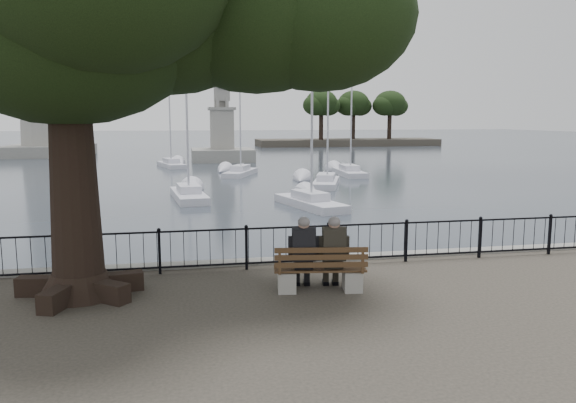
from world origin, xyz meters
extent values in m
cube|color=slate|center=(0.00, 3.00, -0.50)|extent=(200.00, 0.40, 1.20)
plane|color=#222932|center=(0.00, 103.00, -1.00)|extent=(260.00, 260.00, 0.00)
cube|color=black|center=(0.00, 2.50, 0.98)|extent=(22.00, 0.04, 0.04)
cube|color=black|center=(0.00, 2.50, 0.15)|extent=(22.00, 0.04, 0.04)
cube|color=gray|center=(-0.38, 0.65, 0.22)|extent=(0.43, 0.52, 0.43)
cube|color=gray|center=(0.97, 0.45, 0.22)|extent=(0.43, 0.52, 0.43)
cube|color=#3B2613|center=(0.29, 0.55, 0.47)|extent=(1.94, 0.79, 0.04)
cube|color=#3B2613|center=(0.25, 0.27, 0.79)|extent=(1.87, 0.31, 0.42)
cube|color=black|center=(-0.04, 0.61, 0.60)|extent=(0.42, 0.37, 0.25)
cube|color=black|center=(-0.06, 0.50, 1.00)|extent=(0.49, 0.32, 0.63)
sphere|color=tan|center=(-0.05, 0.54, 1.44)|extent=(0.24, 0.24, 0.24)
ellipsoid|color=slate|center=(-0.06, 0.51, 1.47)|extent=(0.25, 0.25, 0.21)
cube|color=black|center=(0.00, 0.91, 0.24)|extent=(0.40, 0.51, 0.47)
cube|color=black|center=(0.57, 0.52, 0.60)|extent=(0.42, 0.37, 0.25)
cube|color=black|center=(0.55, 0.41, 1.00)|extent=(0.49, 0.32, 0.63)
sphere|color=tan|center=(0.56, 0.45, 1.44)|extent=(0.24, 0.24, 0.24)
ellipsoid|color=slate|center=(0.55, 0.42, 1.47)|extent=(0.25, 0.25, 0.21)
cube|color=black|center=(0.61, 0.82, 0.24)|extent=(0.40, 0.51, 0.47)
cone|color=black|center=(-4.54, 1.20, 0.24)|extent=(1.63, 1.63, 0.48)
cone|color=black|center=(-4.54, 1.20, 2.88)|extent=(1.06, 1.06, 5.76)
ellipsoid|color=black|center=(-4.54, 1.20, 5.57)|extent=(5.57, 5.57, 4.34)
ellipsoid|color=black|center=(-0.90, 1.30, 5.76)|extent=(4.42, 4.42, 3.44)
ellipsoid|color=black|center=(0.35, 0.91, 5.57)|extent=(3.84, 3.84, 3.00)
cube|color=slate|center=(-18.00, 62.00, -0.40)|extent=(9.77, 9.77, 1.40)
cone|color=gray|center=(-18.00, 62.00, 11.73)|extent=(6.25, 6.25, 23.45)
cube|color=slate|center=(2.00, 50.00, -0.40)|extent=(6.42, 6.42, 1.40)
cube|color=gray|center=(2.00, 50.00, 2.24)|extent=(2.35, 2.78, 4.28)
cube|color=slate|center=(2.00, 50.00, 4.53)|extent=(2.78, 3.20, 0.30)
cube|color=gray|center=(2.00, 50.32, 5.43)|extent=(1.39, 2.35, 1.50)
cube|color=gray|center=(2.00, 49.25, 6.18)|extent=(1.61, 1.07, 1.71)
sphere|color=gray|center=(2.00, 48.82, 7.36)|extent=(1.82, 1.82, 1.82)
cube|color=silver|center=(-2.04, 21.58, -0.90)|extent=(2.17, 5.82, 0.63)
cube|color=silver|center=(-2.04, 21.58, -0.40)|extent=(1.40, 2.43, 0.47)
cylinder|color=#B5B6C0|center=(-2.04, 21.27, 4.74)|extent=(0.13, 0.13, 10.68)
cube|color=silver|center=(4.05, 17.49, -0.90)|extent=(2.91, 5.75, 0.62)
cube|color=silver|center=(4.05, 17.49, -0.40)|extent=(1.67, 2.47, 0.46)
cylinder|color=#B5B6C0|center=(4.05, 17.18, 4.56)|extent=(0.12, 0.12, 10.31)
cube|color=silver|center=(7.21, 26.24, -0.90)|extent=(3.24, 5.74, 0.62)
cube|color=silver|center=(7.21, 26.24, -0.40)|extent=(1.79, 2.50, 0.46)
cylinder|color=#B5B6C0|center=(7.21, 25.93, 3.93)|extent=(0.12, 0.12, 9.07)
cube|color=silver|center=(2.26, 34.39, -0.90)|extent=(3.40, 5.52, 0.59)
cube|color=silver|center=(2.26, 34.39, -0.40)|extent=(1.83, 2.43, 0.45)
cylinder|color=#B5B6C0|center=(2.26, 34.09, 4.92)|extent=(0.12, 0.12, 11.04)
cube|color=silver|center=(10.87, 32.82, -0.90)|extent=(1.84, 5.76, 0.63)
cube|color=silver|center=(10.87, 32.82, -0.40)|extent=(1.26, 2.37, 0.47)
cylinder|color=#B5B6C0|center=(10.87, 32.50, 4.13)|extent=(0.13, 0.13, 9.45)
cube|color=silver|center=(-3.29, 43.28, -0.90)|extent=(2.86, 5.68, 0.61)
cube|color=silver|center=(-3.29, 43.28, -0.40)|extent=(1.64, 2.44, 0.46)
cylinder|color=#B5B6C0|center=(-3.29, 42.98, 5.59)|extent=(0.12, 0.12, 12.37)
cube|color=#302C26|center=(25.00, 80.00, -0.50)|extent=(30.00, 8.00, 1.20)
cylinder|color=black|center=(20.00, 78.00, 2.00)|extent=(0.70, 0.70, 4.00)
ellipsoid|color=black|center=(20.00, 78.00, 6.00)|extent=(5.20, 5.20, 4.16)
cylinder|color=black|center=(26.00, 80.00, 2.00)|extent=(0.70, 0.70, 4.00)
ellipsoid|color=black|center=(26.00, 80.00, 6.00)|extent=(5.20, 5.20, 4.16)
cylinder|color=black|center=(32.00, 79.00, 2.00)|extent=(0.70, 0.70, 4.00)
ellipsoid|color=black|center=(32.00, 79.00, 6.00)|extent=(5.20, 5.20, 4.16)
camera|label=1|loc=(-2.48, -10.36, 3.55)|focal=35.00mm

